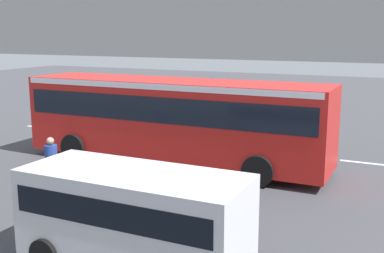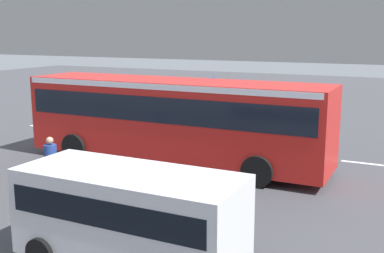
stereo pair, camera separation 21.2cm
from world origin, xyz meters
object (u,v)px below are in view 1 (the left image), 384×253
pedestrian (52,167)px  traffic_sign (210,97)px  parked_van (134,212)px  city_bus (174,114)px

pedestrian → traffic_sign: traffic_sign is taller
parked_van → traffic_sign: (3.62, -12.35, 0.71)m
pedestrian → traffic_sign: (-1.02, -9.64, 1.00)m
parked_van → pedestrian: parked_van is taller
city_bus → parked_van: size_ratio=2.40×
city_bus → pedestrian: size_ratio=6.44×
city_bus → traffic_sign: bearing=-82.1°
pedestrian → traffic_sign: size_ratio=0.64×
city_bus → parked_van: bearing=111.7°
city_bus → traffic_sign: 5.01m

